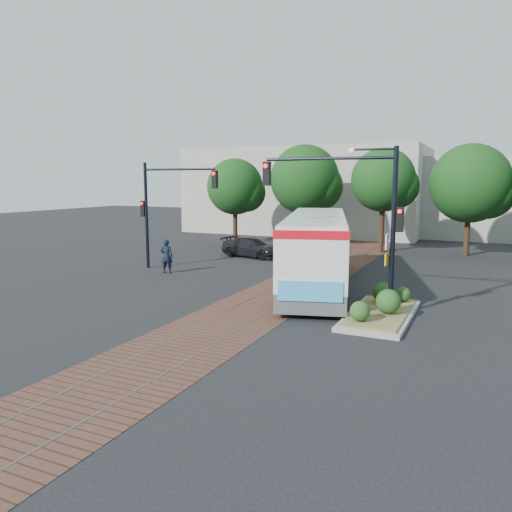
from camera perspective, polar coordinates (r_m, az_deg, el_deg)
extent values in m
plane|color=black|center=(21.44, 1.82, -4.87)|extent=(120.00, 120.00, 0.00)
cube|color=brown|center=(25.08, 5.41, -2.90)|extent=(3.60, 40.00, 0.01)
cube|color=slate|center=(25.33, 3.81, -2.74)|extent=(0.06, 40.00, 0.01)
cube|color=slate|center=(24.84, 7.05, -3.02)|extent=(0.06, 40.00, 0.01)
cylinder|color=#382314|center=(39.75, -2.39, 3.48)|extent=(0.36, 0.36, 2.86)
sphere|color=#153811|center=(39.59, -2.42, 7.92)|extent=(4.40, 4.40, 4.40)
cylinder|color=#382314|center=(38.30, 5.51, 3.45)|extent=(0.36, 0.36, 3.12)
sphere|color=#153811|center=(38.14, 5.59, 8.71)|extent=(5.20, 5.20, 5.20)
cylinder|color=#382314|center=(35.96, 14.15, 3.10)|extent=(0.36, 0.36, 3.39)
sphere|color=#153811|center=(35.81, 14.35, 8.43)|extent=(4.40, 4.40, 4.40)
cylinder|color=#382314|center=(36.18, 22.96, 2.29)|extent=(0.36, 0.36, 2.86)
sphere|color=#153811|center=(36.00, 23.28, 7.64)|extent=(5.20, 5.20, 5.20)
cube|color=#ADA899|center=(49.88, 6.05, 7.44)|extent=(22.00, 12.00, 8.00)
cube|color=#4E4E51|center=(24.15, 6.85, -1.98)|extent=(6.05, 12.86, 0.74)
cube|color=white|center=(23.94, 6.90, 1.23)|extent=(6.07, 12.86, 2.00)
cube|color=black|center=(24.21, 6.94, 2.07)|extent=(5.78, 11.67, 0.95)
cube|color=red|center=(23.82, 6.95, 4.00)|extent=(6.11, 12.87, 0.32)
cube|color=white|center=(23.80, 6.96, 4.50)|extent=(5.87, 12.43, 0.15)
cube|color=black|center=(17.79, 6.29, 0.05)|extent=(1.65, 0.59, 0.95)
cube|color=#38A2E2|center=(17.84, 6.20, -4.04)|extent=(2.24, 0.71, 0.74)
cube|color=orange|center=(22.98, 10.20, -0.74)|extent=(1.38, 4.56, 1.16)
cylinder|color=black|center=(19.81, 2.90, -4.44)|extent=(0.65, 1.11, 1.05)
cylinder|color=black|center=(19.73, 9.93, -4.62)|extent=(0.65, 1.11, 1.05)
cylinder|color=black|center=(28.15, 4.65, -0.54)|extent=(0.65, 1.11, 1.05)
cylinder|color=black|center=(28.09, 9.58, -0.66)|extent=(0.65, 1.11, 1.05)
cube|color=gray|center=(19.14, 14.04, -6.56)|extent=(2.20, 5.20, 0.15)
cube|color=olive|center=(19.11, 14.05, -6.22)|extent=(1.90, 4.80, 0.08)
sphere|color=#1E4719|center=(17.57, 11.81, -6.14)|extent=(0.70, 0.70, 0.70)
sphere|color=#1E4719|center=(18.75, 14.89, -5.00)|extent=(0.90, 0.90, 0.90)
sphere|color=#1E4719|center=(20.38, 14.29, -4.03)|extent=(0.80, 0.80, 0.80)
sphere|color=#1E4719|center=(20.77, 16.44, -4.16)|extent=(0.60, 0.60, 0.60)
cylinder|color=black|center=(18.72, 15.41, 2.84)|extent=(0.18, 0.18, 6.00)
cylinder|color=black|center=(19.22, 8.22, 10.97)|extent=(5.00, 0.12, 0.12)
cube|color=black|center=(20.07, 1.25, 9.38)|extent=(0.28, 0.22, 0.95)
sphere|color=#FF190C|center=(19.95, 1.09, 10.25)|extent=(0.18, 0.18, 0.18)
cube|color=black|center=(18.65, 16.12, 4.02)|extent=(0.26, 0.20, 0.90)
sphere|color=#FF190C|center=(18.50, 16.10, 4.92)|extent=(0.16, 0.16, 0.16)
cube|color=white|center=(18.68, 14.75, 1.62)|extent=(0.04, 0.45, 0.55)
cube|color=yellow|center=(18.76, 14.67, -0.35)|extent=(0.04, 0.45, 0.45)
cylinder|color=black|center=(18.81, 13.31, 11.79)|extent=(1.60, 0.08, 0.08)
sphere|color=silver|center=(18.99, 10.90, 11.68)|extent=(0.24, 0.24, 0.24)
cylinder|color=black|center=(29.21, -12.40, 4.50)|extent=(0.18, 0.18, 6.00)
cylinder|color=black|center=(27.84, -8.83, 9.76)|extent=(4.50, 0.12, 0.12)
cube|color=black|center=(26.66, -4.73, 8.71)|extent=(0.28, 0.22, 0.95)
sphere|color=#FF190C|center=(26.54, -4.89, 9.35)|extent=(0.18, 0.18, 0.18)
cube|color=black|center=(29.32, -12.77, 5.29)|extent=(0.26, 0.20, 0.90)
sphere|color=#FF190C|center=(29.20, -12.95, 5.86)|extent=(0.16, 0.16, 0.16)
imported|color=black|center=(27.54, -10.18, -0.02)|extent=(0.78, 0.64, 1.85)
imported|color=black|center=(32.85, -0.49, 0.97)|extent=(4.54, 2.53, 1.24)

